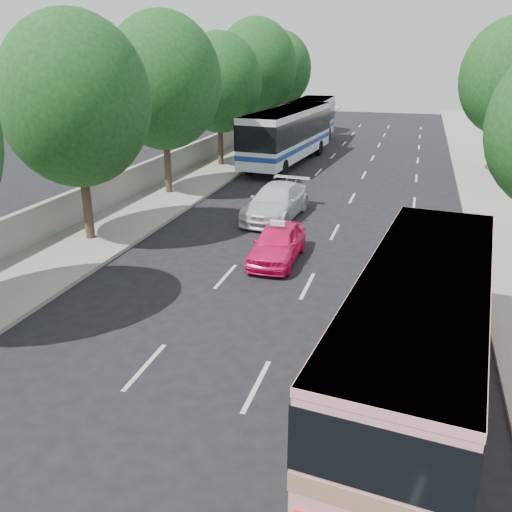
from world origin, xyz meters
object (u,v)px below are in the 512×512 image
at_px(tour_coach_rear, 307,120).
at_px(white_pickup, 276,202).
at_px(pink_bus, 421,324).
at_px(pink_taxi, 277,243).
at_px(tour_coach_front, 288,131).

bearing_deg(tour_coach_rear, white_pickup, -83.05).
relative_size(pink_bus, tour_coach_rear, 0.83).
bearing_deg(pink_bus, tour_coach_rear, 111.72).
xyz_separation_m(pink_taxi, white_pickup, (-1.44, 5.38, 0.08)).
relative_size(pink_bus, white_pickup, 1.91).
bearing_deg(pink_taxi, pink_bus, -56.99).
xyz_separation_m(pink_bus, white_pickup, (-6.50, 12.97, -1.19)).
bearing_deg(pink_taxi, tour_coach_rear, 98.35).
relative_size(pink_taxi, tour_coach_front, 0.32).
xyz_separation_m(pink_taxi, tour_coach_rear, (-4.04, 25.38, 1.50)).
relative_size(white_pickup, tour_coach_front, 0.42).
bearing_deg(tour_coach_rear, tour_coach_front, -89.66).
bearing_deg(pink_bus, pink_taxi, 129.99).
bearing_deg(pink_bus, tour_coach_front, 115.48).
distance_m(pink_bus, white_pickup, 14.55).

